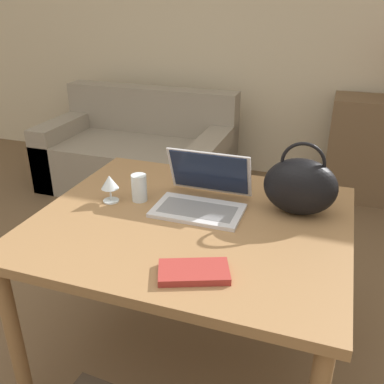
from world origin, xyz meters
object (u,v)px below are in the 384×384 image
handbag (300,186)px  laptop (203,192)px  wine_glass (110,183)px  couch (140,155)px  drinking_glass (139,188)px

handbag → laptop: bearing=-171.7°
laptop → handbag: handbag is taller
laptop → handbag: 0.40m
laptop → wine_glass: (-0.39, -0.10, 0.02)m
handbag → couch: bearing=133.8°
drinking_glass → handbag: 0.68m
couch → laptop: 2.03m
drinking_glass → wine_glass: wine_glass is taller
couch → handbag: handbag is taller
laptop → handbag: (0.39, 0.06, 0.06)m
wine_glass → handbag: size_ratio=0.40×
laptop → drinking_glass: laptop is taller
wine_glass → drinking_glass: bearing=24.3°
couch → laptop: bearing=-55.7°
drinking_glass → couch: bearing=116.3°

